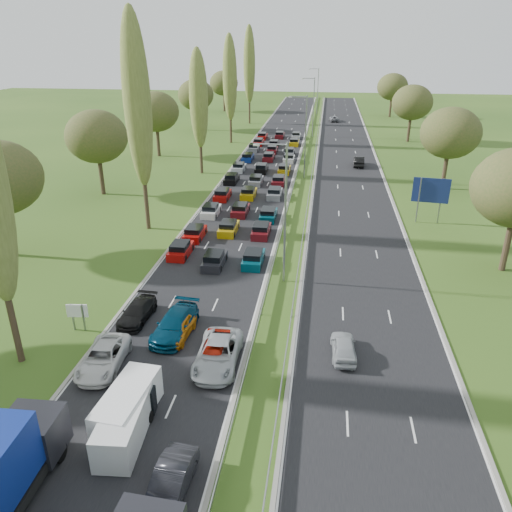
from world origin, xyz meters
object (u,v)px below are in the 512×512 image
at_px(near_car_2, 103,358).
at_px(info_sign, 78,314).
at_px(white_van_front, 126,422).
at_px(near_car_3, 137,312).
at_px(white_van_rear, 129,403).
at_px(direction_sign, 431,192).

bearing_deg(near_car_2, info_sign, 127.87).
bearing_deg(white_van_front, near_car_3, 103.29).
height_order(near_car_2, white_van_front, white_van_front).
height_order(near_car_3, white_van_front, white_van_front).
distance_m(white_van_rear, info_sign, 10.80).
distance_m(white_van_rear, direction_sign, 41.64).
height_order(near_car_2, info_sign, info_sign).
height_order(white_van_front, info_sign, info_sign).
relative_size(near_car_3, info_sign, 2.17).
height_order(white_van_rear, direction_sign, direction_sign).
height_order(near_car_2, direction_sign, direction_sign).
height_order(near_car_2, white_van_rear, white_van_rear).
relative_size(white_van_rear, info_sign, 2.42).
xyz_separation_m(near_car_3, white_van_front, (3.69, -11.64, 0.33)).
bearing_deg(direction_sign, white_van_front, -120.24).
height_order(white_van_rear, info_sign, info_sign).
relative_size(near_car_2, white_van_rear, 1.02).
bearing_deg(info_sign, near_car_3, 28.44).
distance_m(white_van_front, direction_sign, 42.70).
relative_size(near_car_3, white_van_front, 0.93).
xyz_separation_m(near_car_2, white_van_rear, (3.39, -4.22, 0.30)).
relative_size(white_van_front, white_van_rear, 0.96).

